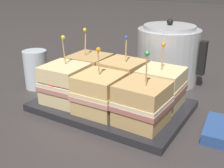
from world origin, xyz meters
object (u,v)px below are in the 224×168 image
object	(u,v)px
drinking_glass	(36,69)
sandwich_back_left	(90,72)
sandwich_front_right	(142,103)
serving_platter	(112,106)
sandwich_front_left	(65,84)
sandwich_back_right	(161,87)
kettle_steel	(168,55)
sandwich_back_center	(123,79)
sandwich_front_center	(100,93)

from	to	relation	value
drinking_glass	sandwich_back_left	bearing A→B (deg)	15.82
sandwich_front_right	drinking_glass	size ratio (longest dim) A/B	1.45
sandwich_back_left	serving_platter	bearing A→B (deg)	-26.99
sandwich_front_left	sandwich_front_right	size ratio (longest dim) A/B	1.02
sandwich_back_right	kettle_steel	bearing A→B (deg)	106.72
sandwich_back_center	drinking_glass	xyz separation A→B (m)	(-0.28, -0.05, -0.01)
kettle_steel	serving_platter	bearing A→B (deg)	-99.81
sandwich_back_left	sandwich_front_right	bearing A→B (deg)	-26.66
sandwich_front_center	drinking_glass	distance (m)	0.29
sandwich_front_left	drinking_glass	xyz separation A→B (m)	(-0.17, 0.06, -0.01)
sandwich_back_right	sandwich_front_left	bearing A→B (deg)	-153.33
sandwich_front_center	sandwich_back_left	distance (m)	0.16
serving_platter	sandwich_front_center	bearing A→B (deg)	-90.21
kettle_steel	sandwich_front_left	bearing A→B (deg)	-115.74
serving_platter	kettle_steel	xyz separation A→B (m)	(0.05, 0.27, 0.08)
sandwich_front_right	sandwich_back_left	xyz separation A→B (m)	(-0.22, 0.11, 0.00)
sandwich_back_center	sandwich_back_right	bearing A→B (deg)	0.72
sandwich_back_left	sandwich_back_right	size ratio (longest dim) A/B	1.08
sandwich_back_center	kettle_steel	world-z (taller)	kettle_steel
sandwich_back_center	kettle_steel	distance (m)	0.22
sandwich_front_left	sandwich_back_left	distance (m)	0.11
sandwich_back_left	kettle_steel	world-z (taller)	kettle_steel
sandwich_front_left	sandwich_front_right	world-z (taller)	sandwich_front_left
sandwich_front_right	sandwich_back_center	distance (m)	0.16
sandwich_back_center	kettle_steel	xyz separation A→B (m)	(0.05, 0.22, 0.02)
sandwich_front_center	sandwich_front_right	world-z (taller)	sandwich_front_right
sandwich_front_center	drinking_glass	bearing A→B (deg)	166.83
sandwich_back_left	drinking_glass	xyz separation A→B (m)	(-0.17, -0.05, -0.01)
sandwich_front_center	drinking_glass	world-z (taller)	sandwich_front_center
sandwich_back_left	sandwich_back_center	distance (m)	0.11
serving_platter	kettle_steel	distance (m)	0.29
serving_platter	sandwich_back_center	bearing A→B (deg)	89.26
sandwich_front_right	drinking_glass	xyz separation A→B (m)	(-0.40, 0.06, -0.01)
sandwich_front_center	kettle_steel	size ratio (longest dim) A/B	0.74
sandwich_front_left	sandwich_back_right	world-z (taller)	sandwich_front_left
serving_platter	sandwich_front_right	bearing A→B (deg)	-26.33
sandwich_front_center	sandwich_back_right	distance (m)	0.16
sandwich_front_left	drinking_glass	size ratio (longest dim) A/B	1.48
sandwich_front_left	sandwich_back_left	bearing A→B (deg)	90.36
sandwich_front_center	sandwich_back_center	distance (m)	0.11
sandwich_back_right	kettle_steel	size ratio (longest dim) A/B	0.75
drinking_glass	serving_platter	bearing A→B (deg)	-1.70
sandwich_front_right	sandwich_back_right	bearing A→B (deg)	90.69
sandwich_front_center	sandwich_front_right	bearing A→B (deg)	0.72
sandwich_front_center	kettle_steel	bearing A→B (deg)	81.83
sandwich_front_left	drinking_glass	world-z (taller)	sandwich_front_left
sandwich_front_left	sandwich_back_left	world-z (taller)	sandwich_back_left
sandwich_back_left	sandwich_back_center	bearing A→B (deg)	-0.30
serving_platter	sandwich_front_left	xyz separation A→B (m)	(-0.11, -0.05, 0.06)
sandwich_back_center	drinking_glass	world-z (taller)	sandwich_back_center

